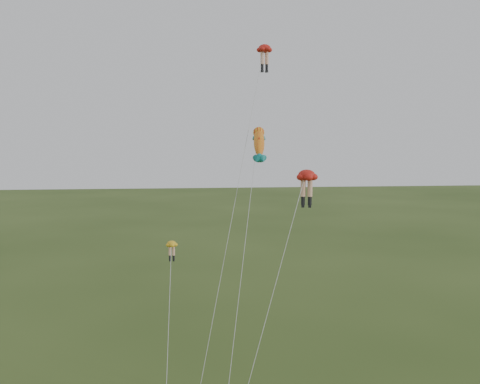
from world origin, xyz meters
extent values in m
ellipsoid|color=red|center=(4.23, 11.03, 23.91)|extent=(1.62, 1.62, 0.65)
cylinder|color=#EBAC8B|center=(4.04, 10.98, 23.14)|extent=(0.29, 0.29, 1.00)
cylinder|color=black|center=(4.04, 10.98, 22.39)|extent=(0.23, 0.23, 0.50)
cube|color=black|center=(4.04, 10.98, 22.06)|extent=(0.24, 0.32, 0.15)
cylinder|color=#EBAC8B|center=(4.43, 11.09, 23.14)|extent=(0.29, 0.29, 1.00)
cylinder|color=black|center=(4.43, 11.09, 22.39)|extent=(0.23, 0.23, 0.50)
cube|color=black|center=(4.43, 11.09, 22.06)|extent=(0.24, 0.32, 0.15)
cylinder|color=silver|center=(1.34, 5.80, 12.22)|extent=(5.82, 10.50, 24.02)
ellipsoid|color=red|center=(6.18, 3.94, 14.06)|extent=(1.92, 1.92, 0.78)
cylinder|color=#EBAC8B|center=(5.95, 4.01, 13.14)|extent=(0.35, 0.35, 1.19)
cylinder|color=black|center=(5.95, 4.01, 12.25)|extent=(0.27, 0.27, 0.60)
cube|color=black|center=(5.95, 4.01, 11.86)|extent=(0.28, 0.39, 0.17)
cylinder|color=#EBAC8B|center=(6.41, 3.88, 13.14)|extent=(0.35, 0.35, 1.19)
cylinder|color=black|center=(6.41, 3.88, 12.25)|extent=(0.27, 0.27, 0.60)
cube|color=black|center=(6.41, 3.88, 11.86)|extent=(0.28, 0.39, 0.17)
cylinder|color=silver|center=(3.58, 1.08, 7.33)|extent=(5.25, 5.77, 14.24)
ellipsoid|color=gold|center=(-3.31, 4.95, 9.17)|extent=(1.00, 1.00, 0.43)
cylinder|color=#EBAC8B|center=(-3.43, 4.98, 8.66)|extent=(0.19, 0.19, 0.66)
cylinder|color=black|center=(-3.43, 4.98, 8.17)|extent=(0.15, 0.15, 0.33)
cube|color=black|center=(-3.43, 4.98, 7.96)|extent=(0.14, 0.21, 0.10)
cylinder|color=#EBAC8B|center=(-3.18, 4.93, 8.66)|extent=(0.19, 0.19, 0.66)
cylinder|color=black|center=(-3.18, 4.93, 8.17)|extent=(0.15, 0.15, 0.33)
cube|color=black|center=(-3.18, 4.93, 7.96)|extent=(0.14, 0.21, 0.10)
cylinder|color=silver|center=(-3.47, 1.08, 4.80)|extent=(0.35, 7.77, 9.18)
ellipsoid|color=yellow|center=(3.15, 6.38, 16.41)|extent=(1.23, 3.18, 2.77)
sphere|color=yellow|center=(3.15, 6.38, 16.41)|extent=(1.03, 1.36, 1.27)
cone|color=#137B7C|center=(3.15, 6.38, 16.41)|extent=(0.82, 1.25, 1.22)
cone|color=#137B7C|center=(3.15, 6.38, 16.41)|extent=(0.82, 1.25, 1.22)
cone|color=#137B7C|center=(3.15, 6.38, 16.41)|extent=(0.47, 0.70, 0.68)
cone|color=#137B7C|center=(3.15, 6.38, 16.41)|extent=(0.47, 0.70, 0.68)
cone|color=red|center=(3.15, 6.38, 16.41)|extent=(0.51, 0.70, 0.67)
cylinder|color=silver|center=(1.53, 2.01, 8.31)|extent=(3.27, 8.78, 16.20)
camera|label=1|loc=(-2.44, -32.73, 16.54)|focal=40.00mm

